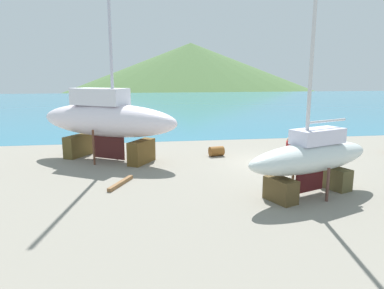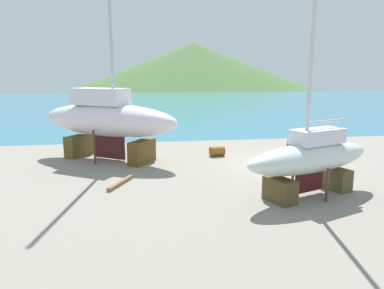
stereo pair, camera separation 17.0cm
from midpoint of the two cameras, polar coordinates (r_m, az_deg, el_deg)
name	(u,v)px [view 2 (the right image)]	position (r m, az deg, el deg)	size (l,w,h in m)	color
ground_plane	(299,182)	(17.61, 16.95, -5.75)	(43.90, 43.90, 0.00)	gray
sea_water	(184,103)	(60.65, -1.18, 6.59)	(141.58, 67.65, 0.01)	teal
headland_hill	(194,87)	(136.25, 0.33, 9.23)	(166.01, 166.01, 31.81)	#476837
sailboat_small_center	(311,157)	(15.52, 18.74, -1.92)	(6.60, 3.90, 11.48)	brown
sailboat_large_starboard	(108,119)	(21.36, -13.09, 3.93)	(8.90, 6.78, 14.05)	brown
worker	(289,152)	(20.14, 15.39, -1.09)	(0.38, 0.50, 1.61)	#326942
barrel_blue_faded	(217,151)	(22.04, 4.24, -1.08)	(0.59, 0.59, 0.86)	brown
timber_plank_far	(120,183)	(16.75, -11.05, -6.04)	(2.15, 0.19, 0.16)	olive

